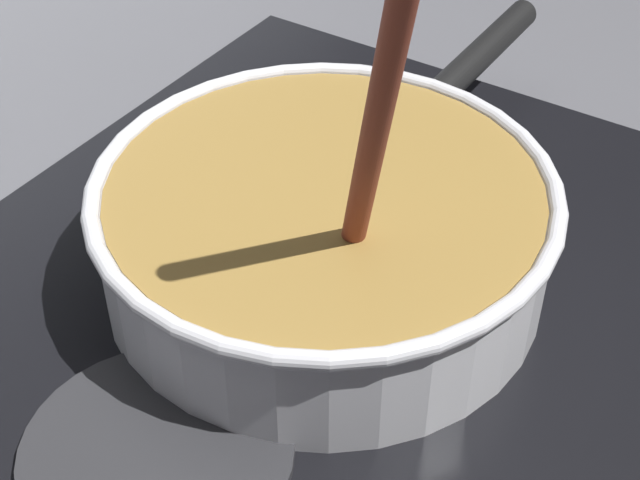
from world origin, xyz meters
name	(u,v)px	position (x,y,z in m)	size (l,w,h in m)	color
ground	(407,352)	(0.00, 0.00, -0.02)	(2.40, 1.60, 0.04)	#4C4C51
hob_plate	(320,290)	(0.00, 0.06, 0.01)	(0.56, 0.48, 0.01)	black
burner_ring	(320,279)	(0.00, 0.06, 0.02)	(0.18, 0.18, 0.01)	#592D0C
spare_burner	(157,451)	(-0.17, 0.06, 0.01)	(0.15, 0.15, 0.01)	#262628
cooking_pan	(322,232)	(0.00, 0.06, 0.05)	(0.45, 0.29, 0.30)	silver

